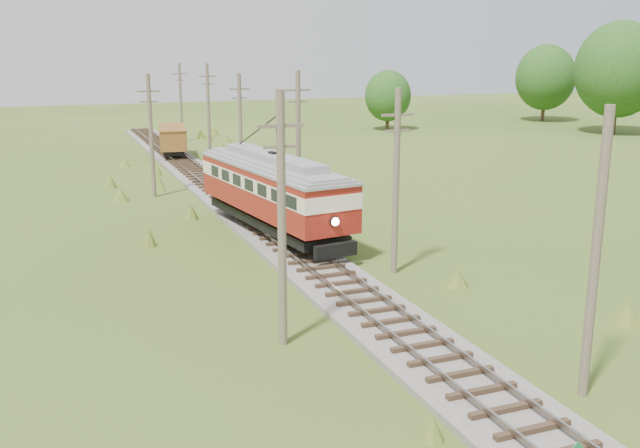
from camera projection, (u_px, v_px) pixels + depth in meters
name	position (u px, v px, depth m)	size (l,w,h in m)	color
railbed_main	(238.00, 206.00, 46.86)	(3.60, 96.00, 0.57)	#605B54
streetcar	(273.00, 187.00, 39.21)	(4.99, 13.84, 6.27)	black
gondola	(173.00, 139.00, 67.93)	(3.45, 7.63, 2.44)	black
gravel_pile	(238.00, 164.00, 61.87)	(3.10, 3.28, 1.13)	gray
utility_pole_r_1	(596.00, 257.00, 20.74)	(0.30, 0.30, 8.80)	brown
utility_pole_r_2	(396.00, 180.00, 32.55)	(1.60, 0.30, 8.60)	brown
utility_pole_r_3	(298.00, 142.00, 44.22)	(1.60, 0.30, 9.00)	brown
utility_pole_r_4	(240.00, 126.00, 55.97)	(1.60, 0.30, 8.40)	brown
utility_pole_r_5	(208.00, 110.00, 67.80)	(1.60, 0.30, 8.90)	brown
utility_pole_r_6	(181.00, 101.00, 79.50)	(1.60, 0.30, 8.70)	brown
utility_pole_l_a	(282.00, 219.00, 24.43)	(1.60, 0.30, 9.00)	brown
utility_pole_l_b	(151.00, 135.00, 49.68)	(1.60, 0.30, 8.60)	brown
tree_right_4	(619.00, 70.00, 85.84)	(10.50, 10.50, 13.53)	#38281C
tree_right_5	(546.00, 77.00, 101.38)	(8.40, 8.40, 10.82)	#38281C
tree_mid_b	(388.00, 96.00, 90.82)	(5.88, 5.88, 7.57)	#38281C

